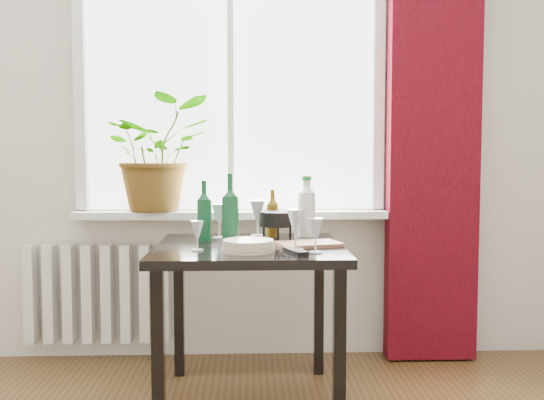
{
  "coord_description": "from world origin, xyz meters",
  "views": [
    {
      "loc": [
        0.1,
        -1.21,
        1.14
      ],
      "look_at": [
        0.21,
        1.55,
        0.95
      ],
      "focal_mm": 40.0,
      "sensor_mm": 36.0,
      "label": 1
    }
  ],
  "objects_px": {
    "fondue_pot": "(277,225)",
    "tv_remote": "(295,251)",
    "wineglass_back_center": "(257,218)",
    "cutting_board": "(308,244)",
    "radiator": "(98,293)",
    "bottle_amber": "(273,213)",
    "table": "(249,265)",
    "cleaning_bottle": "(307,205)",
    "potted_plant": "(158,154)",
    "wine_bottle_left": "(204,211)",
    "wineglass_front_right": "(296,229)",
    "wineglass_far_right": "(316,235)",
    "plate_stack": "(248,246)",
    "wineglass_front_left": "(197,235)",
    "wineglass_back_left": "(219,221)",
    "wine_bottle_right": "(230,209)"
  },
  "relations": [
    {
      "from": "tv_remote",
      "to": "wine_bottle_left",
      "type": "bearing_deg",
      "value": 116.54
    },
    {
      "from": "fondue_pot",
      "to": "cutting_board",
      "type": "xyz_separation_m",
      "value": [
        0.13,
        -0.21,
        -0.06
      ]
    },
    {
      "from": "tv_remote",
      "to": "cutting_board",
      "type": "xyz_separation_m",
      "value": [
        0.08,
        0.23,
        -0.0
      ]
    },
    {
      "from": "wine_bottle_right",
      "to": "wineglass_front_left",
      "type": "distance_m",
      "value": 0.26
    },
    {
      "from": "wineglass_far_right",
      "to": "fondue_pot",
      "type": "height_order",
      "value": "wineglass_far_right"
    },
    {
      "from": "wineglass_back_center",
      "to": "fondue_pot",
      "type": "distance_m",
      "value": 0.17
    },
    {
      "from": "bottle_amber",
      "to": "fondue_pot",
      "type": "relative_size",
      "value": 1.19
    },
    {
      "from": "tv_remote",
      "to": "bottle_amber",
      "type": "bearing_deg",
      "value": 78.17
    },
    {
      "from": "radiator",
      "to": "table",
      "type": "relative_size",
      "value": 0.94
    },
    {
      "from": "plate_stack",
      "to": "cutting_board",
      "type": "distance_m",
      "value": 0.32
    },
    {
      "from": "wineglass_front_left",
      "to": "cleaning_bottle",
      "type": "bearing_deg",
      "value": 41.69
    },
    {
      "from": "bottle_amber",
      "to": "cutting_board",
      "type": "height_order",
      "value": "bottle_amber"
    },
    {
      "from": "tv_remote",
      "to": "wineglass_far_right",
      "type": "bearing_deg",
      "value": -13.67
    },
    {
      "from": "radiator",
      "to": "table",
      "type": "height_order",
      "value": "table"
    },
    {
      "from": "cleaning_bottle",
      "to": "wineglass_far_right",
      "type": "height_order",
      "value": "cleaning_bottle"
    },
    {
      "from": "radiator",
      "to": "fondue_pot",
      "type": "bearing_deg",
      "value": -24.69
    },
    {
      "from": "radiator",
      "to": "bottle_amber",
      "type": "relative_size",
      "value": 3.28
    },
    {
      "from": "wineglass_back_left",
      "to": "plate_stack",
      "type": "relative_size",
      "value": 0.76
    },
    {
      "from": "cleaning_bottle",
      "to": "fondue_pot",
      "type": "height_order",
      "value": "cleaning_bottle"
    },
    {
      "from": "wineglass_front_right",
      "to": "plate_stack",
      "type": "bearing_deg",
      "value": -170.35
    },
    {
      "from": "cleaning_bottle",
      "to": "tv_remote",
      "type": "xyz_separation_m",
      "value": [
        -0.1,
        -0.55,
        -0.15
      ]
    },
    {
      "from": "wineglass_back_left",
      "to": "wineglass_front_right",
      "type": "bearing_deg",
      "value": -48.48
    },
    {
      "from": "cleaning_bottle",
      "to": "fondue_pot",
      "type": "relative_size",
      "value": 1.55
    },
    {
      "from": "radiator",
      "to": "cleaning_bottle",
      "type": "bearing_deg",
      "value": -16.49
    },
    {
      "from": "wineglass_front_right",
      "to": "wine_bottle_right",
      "type": "bearing_deg",
      "value": 147.25
    },
    {
      "from": "radiator",
      "to": "plate_stack",
      "type": "relative_size",
      "value": 3.49
    },
    {
      "from": "table",
      "to": "radiator",
      "type": "bearing_deg",
      "value": 143.46
    },
    {
      "from": "bottle_amber",
      "to": "potted_plant",
      "type": "bearing_deg",
      "value": 152.08
    },
    {
      "from": "bottle_amber",
      "to": "plate_stack",
      "type": "relative_size",
      "value": 1.06
    },
    {
      "from": "wineglass_back_center",
      "to": "wineglass_front_left",
      "type": "height_order",
      "value": "wineglass_back_center"
    },
    {
      "from": "table",
      "to": "cleaning_bottle",
      "type": "height_order",
      "value": "cleaning_bottle"
    },
    {
      "from": "potted_plant",
      "to": "wineglass_front_left",
      "type": "distance_m",
      "value": 0.9
    },
    {
      "from": "radiator",
      "to": "bottle_amber",
      "type": "bearing_deg",
      "value": -19.6
    },
    {
      "from": "wine_bottle_right",
      "to": "tv_remote",
      "type": "relative_size",
      "value": 2.01
    },
    {
      "from": "table",
      "to": "wineglass_front_left",
      "type": "xyz_separation_m",
      "value": [
        -0.22,
        -0.17,
        0.16
      ]
    },
    {
      "from": "radiator",
      "to": "wineglass_far_right",
      "type": "bearing_deg",
      "value": -37.85
    },
    {
      "from": "wineglass_far_right",
      "to": "wineglass_front_left",
      "type": "relative_size",
      "value": 1.14
    },
    {
      "from": "wineglass_front_right",
      "to": "cutting_board",
      "type": "relative_size",
      "value": 0.64
    },
    {
      "from": "potted_plant",
      "to": "plate_stack",
      "type": "bearing_deg",
      "value": -58.33
    },
    {
      "from": "fondue_pot",
      "to": "tv_remote",
      "type": "height_order",
      "value": "fondue_pot"
    },
    {
      "from": "wineglass_back_center",
      "to": "cutting_board",
      "type": "height_order",
      "value": "wineglass_back_center"
    },
    {
      "from": "radiator",
      "to": "bottle_amber",
      "type": "height_order",
      "value": "bottle_amber"
    },
    {
      "from": "wine_bottle_left",
      "to": "plate_stack",
      "type": "xyz_separation_m",
      "value": [
        0.21,
        -0.33,
        -0.12
      ]
    },
    {
      "from": "fondue_pot",
      "to": "tv_remote",
      "type": "xyz_separation_m",
      "value": [
        0.05,
        -0.43,
        -0.06
      ]
    },
    {
      "from": "potted_plant",
      "to": "table",
      "type": "bearing_deg",
      "value": -50.73
    },
    {
      "from": "plate_stack",
      "to": "wineglass_front_left",
      "type": "bearing_deg",
      "value": 172.53
    },
    {
      "from": "table",
      "to": "cleaning_bottle",
      "type": "xyz_separation_m",
      "value": [
        0.29,
        0.29,
        0.25
      ]
    },
    {
      "from": "table",
      "to": "tv_remote",
      "type": "bearing_deg",
      "value": -53.02
    },
    {
      "from": "bottle_amber",
      "to": "cleaning_bottle",
      "type": "bearing_deg",
      "value": 2.28
    },
    {
      "from": "radiator",
      "to": "potted_plant",
      "type": "relative_size",
      "value": 1.26
    }
  ]
}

